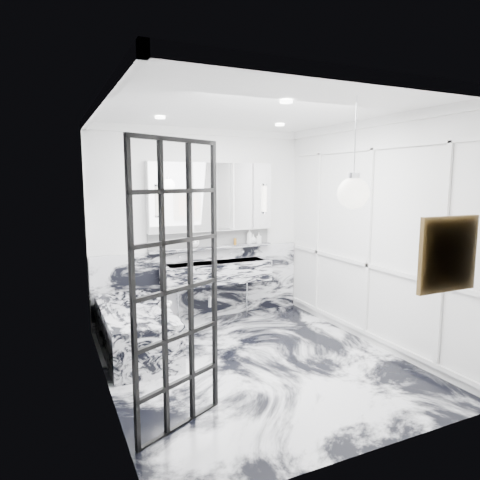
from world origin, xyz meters
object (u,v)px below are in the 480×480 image
crittall_door (178,289)px  mirror_cabinet (212,197)px  bathtub (135,330)px  trough_sink (217,272)px

crittall_door → mirror_cabinet: (1.29, 2.58, 0.63)m
bathtub → mirror_cabinet: bearing=32.1°
crittall_door → bathtub: 1.98m
mirror_cabinet → crittall_door: bearing=-116.6°
trough_sink → bathtub: bearing=-153.5°
mirror_cabinet → bathtub: (-1.32, -0.83, -1.54)m
crittall_door → mirror_cabinet: size_ratio=1.25×
mirror_cabinet → bathtub: 2.20m
crittall_door → mirror_cabinet: 2.96m
mirror_cabinet → bathtub: mirror_cabinet is taller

